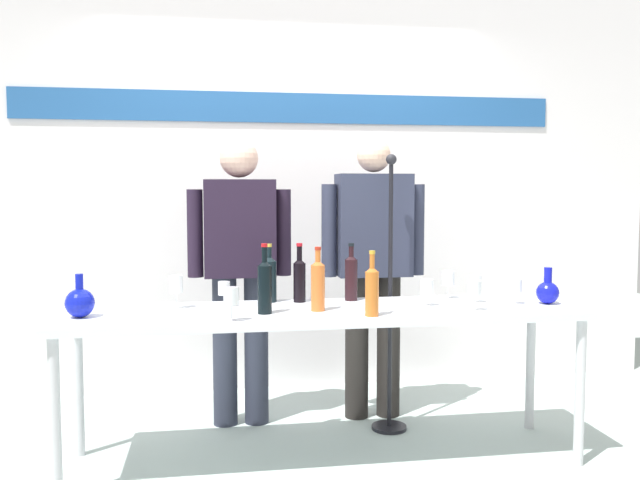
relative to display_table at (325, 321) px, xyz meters
name	(u,v)px	position (x,y,z in m)	size (l,w,h in m)	color
ground_plane	(325,460)	(0.00, 0.00, -0.72)	(10.00, 10.00, 0.00)	#ABBBB5
back_wall	(292,170)	(0.00, 1.34, 0.79)	(5.22, 0.11, 3.00)	white
display_table	(325,321)	(0.00, 0.00, 0.00)	(2.60, 0.62, 0.78)	white
decanter_blue_left	(80,302)	(-1.16, -0.04, 0.13)	(0.14, 0.14, 0.21)	#101BB0
decanter_blue_right	(548,291)	(1.17, -0.04, 0.13)	(0.12, 0.12, 0.19)	#1117B9
presenter_left	(240,262)	(-0.40, 0.61, 0.23)	(0.59, 0.22, 1.66)	#292C3B
presenter_right	(373,258)	(0.40, 0.61, 0.24)	(0.63, 0.22, 1.67)	black
wine_bottle_0	(269,277)	(-0.25, 0.25, 0.19)	(0.07, 0.07, 0.31)	black
wine_bottle_1	(318,283)	(-0.04, -0.05, 0.20)	(0.07, 0.07, 0.32)	#CE662A
wine_bottle_2	(299,278)	(-0.10, 0.22, 0.19)	(0.06, 0.06, 0.31)	black
wine_bottle_3	(372,289)	(0.19, -0.23, 0.19)	(0.06, 0.06, 0.31)	#C76623
wine_bottle_4	(265,285)	(-0.31, -0.08, 0.20)	(0.07, 0.07, 0.34)	black
wine_bottle_5	(351,276)	(0.18, 0.23, 0.19)	(0.07, 0.07, 0.31)	black
wine_glass_left_0	(231,297)	(-0.47, -0.24, 0.17)	(0.07, 0.07, 0.15)	white
wine_glass_left_1	(224,289)	(-0.50, 0.13, 0.15)	(0.06, 0.06, 0.13)	white
wine_glass_left_2	(176,285)	(-0.73, 0.13, 0.18)	(0.07, 0.07, 0.17)	white
wine_glass_right_0	(448,279)	(0.71, 0.20, 0.17)	(0.07, 0.07, 0.15)	white
wine_glass_right_1	(476,284)	(0.81, 0.05, 0.16)	(0.06, 0.06, 0.15)	white
wine_glass_right_2	(427,287)	(0.53, 0.00, 0.16)	(0.07, 0.07, 0.14)	white
wine_glass_right_3	(516,287)	(1.00, -0.03, 0.15)	(0.06, 0.06, 0.13)	white
wine_glass_right_4	(475,289)	(0.72, -0.17, 0.17)	(0.06, 0.06, 0.15)	white
microphone_stand	(390,338)	(0.44, 0.37, -0.19)	(0.20, 0.20, 1.57)	black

